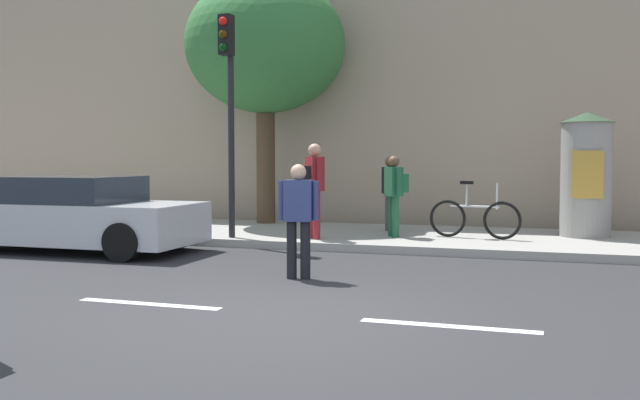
# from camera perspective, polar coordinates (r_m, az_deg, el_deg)

# --- Properties ---
(ground_plane) EXTENTS (80.00, 80.00, 0.00)m
(ground_plane) POSITION_cam_1_polar(r_m,az_deg,el_deg) (7.73, -2.54, -9.16)
(ground_plane) COLOR #2B2B2D
(sidewalk_curb) EXTENTS (36.00, 4.00, 0.15)m
(sidewalk_curb) POSITION_cam_1_polar(r_m,az_deg,el_deg) (14.39, 7.45, -3.04)
(sidewalk_curb) COLOR #9E9B93
(sidewalk_curb) RESTS_ON ground_plane
(lane_markings) EXTENTS (25.80, 0.16, 0.01)m
(lane_markings) POSITION_cam_1_polar(r_m,az_deg,el_deg) (7.73, -2.54, -9.13)
(lane_markings) COLOR silver
(lane_markings) RESTS_ON ground_plane
(building_backdrop) EXTENTS (36.00, 5.00, 8.00)m
(building_backdrop) POSITION_cam_1_polar(r_m,az_deg,el_deg) (19.37, 10.39, 10.22)
(building_backdrop) COLOR tan
(building_backdrop) RESTS_ON ground_plane
(traffic_light) EXTENTS (0.24, 0.45, 4.20)m
(traffic_light) POSITION_cam_1_polar(r_m,az_deg,el_deg) (13.69, -7.36, 8.83)
(traffic_light) COLOR black
(traffic_light) RESTS_ON sidewalk_curb
(poster_column) EXTENTS (1.05, 1.05, 2.41)m
(poster_column) POSITION_cam_1_polar(r_m,az_deg,el_deg) (14.71, 20.56, 1.99)
(poster_column) COLOR gray
(poster_column) RESTS_ON sidewalk_curb
(street_tree) EXTENTS (3.72, 3.72, 5.74)m
(street_tree) POSITION_cam_1_polar(r_m,az_deg,el_deg) (16.94, -4.41, 12.19)
(street_tree) COLOR #4C3826
(street_tree) RESTS_ON sidewalk_curb
(pedestrian_in_dark_shirt) EXTENTS (0.56, 0.31, 1.59)m
(pedestrian_in_dark_shirt) POSITION_cam_1_polar(r_m,az_deg,el_deg) (9.82, -1.74, -1.04)
(pedestrian_in_dark_shirt) COLOR black
(pedestrian_in_dark_shirt) RESTS_ON ground_plane
(pedestrian_near_pole) EXTENTS (0.53, 0.55, 1.80)m
(pedestrian_near_pole) POSITION_cam_1_polar(r_m,az_deg,el_deg) (13.41, -0.51, 1.51)
(pedestrian_near_pole) COLOR maroon
(pedestrian_near_pole) RESTS_ON sidewalk_curb
(pedestrian_in_red_top) EXTENTS (0.50, 0.51, 1.57)m
(pedestrian_in_red_top) POSITION_cam_1_polar(r_m,az_deg,el_deg) (13.82, 6.02, 0.87)
(pedestrian_in_red_top) COLOR #1E5938
(pedestrian_in_red_top) RESTS_ON sidewalk_curb
(pedestrian_with_backpack) EXTENTS (0.44, 0.60, 1.56)m
(pedestrian_with_backpack) POSITION_cam_1_polar(r_m,az_deg,el_deg) (14.82, 5.63, 1.01)
(pedestrian_with_backpack) COLOR #4C4C51
(pedestrian_with_backpack) RESTS_ON sidewalk_curb
(bicycle_leaning) EXTENTS (1.76, 0.33, 1.09)m
(bicycle_leaning) POSITION_cam_1_polar(r_m,az_deg,el_deg) (13.84, 12.27, -1.41)
(bicycle_leaning) COLOR black
(bicycle_leaning) RESTS_ON sidewalk_curb
(parked_car_red) EXTENTS (4.54, 2.06, 1.35)m
(parked_car_red) POSITION_cam_1_polar(r_m,az_deg,el_deg) (13.55, -19.30, -1.10)
(parked_car_red) COLOR silver
(parked_car_red) RESTS_ON ground_plane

